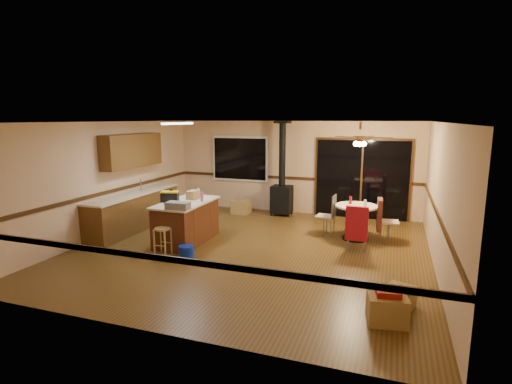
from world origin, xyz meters
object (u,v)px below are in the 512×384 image
at_px(box_corner_b, 400,296).
at_px(box_under_window, 241,207).
at_px(wood_stove, 282,189).
at_px(chair_near, 357,223).
at_px(toolbox_black, 170,197).
at_px(blue_bucket, 186,252).
at_px(bar_stool, 163,241).
at_px(box_corner_a, 387,309).
at_px(dining_table, 356,216).
at_px(kitchen_island, 187,222).
at_px(chair_left, 330,211).
at_px(toolbox_grey, 178,206).
at_px(chair_right, 381,215).

bearing_deg(box_corner_b, box_under_window, 132.86).
xyz_separation_m(wood_stove, chair_near, (2.27, -2.53, -0.13)).
bearing_deg(toolbox_black, blue_bucket, -44.77).
xyz_separation_m(wood_stove, bar_stool, (-1.33, -3.97, -0.45)).
distance_m(bar_stool, box_corner_a, 4.47).
bearing_deg(dining_table, kitchen_island, -158.00).
distance_m(chair_left, chair_near, 1.19).
distance_m(toolbox_grey, dining_table, 3.91).
distance_m(dining_table, chair_near, 0.89).
xyz_separation_m(bar_stool, box_corner_b, (4.43, -0.80, -0.12)).
bearing_deg(wood_stove, bar_stool, -108.52).
relative_size(kitchen_island, toolbox_grey, 3.68).
bearing_deg(box_under_window, kitchen_island, -93.02).
distance_m(box_corner_a, box_corner_b, 0.57).
bearing_deg(chair_right, box_corner_b, -82.61).
height_order(toolbox_black, chair_near, toolbox_black).
relative_size(wood_stove, box_corner_a, 5.04).
relative_size(toolbox_grey, toolbox_black, 1.25).
relative_size(wood_stove, chair_left, 4.89).
bearing_deg(kitchen_island, chair_left, 27.47).
height_order(wood_stove, dining_table, wood_stove).
relative_size(toolbox_grey, box_corner_b, 1.20).
xyz_separation_m(bar_stool, chair_left, (2.91, 2.42, 0.31)).
distance_m(kitchen_island, bar_stool, 0.93).
relative_size(box_corner_a, box_corner_b, 1.32).
distance_m(chair_left, box_corner_b, 3.59).
bearing_deg(wood_stove, box_corner_a, -61.09).
bearing_deg(box_under_window, bar_stool, -92.72).
relative_size(wood_stove, bar_stool, 4.57).
bearing_deg(box_corner_b, toolbox_grey, 166.28).
distance_m(blue_bucket, box_corner_b, 3.97).
bearing_deg(toolbox_grey, toolbox_black, 132.60).
height_order(kitchen_island, chair_right, chair_right).
xyz_separation_m(kitchen_island, box_corner_b, (4.40, -1.72, -0.30)).
distance_m(toolbox_black, bar_stool, 1.11).
distance_m(kitchen_island, blue_bucket, 1.12).
relative_size(toolbox_grey, chair_left, 0.89).
relative_size(toolbox_grey, dining_table, 0.49).
distance_m(wood_stove, chair_left, 2.22).
relative_size(kitchen_island, chair_right, 2.40).
bearing_deg(wood_stove, chair_left, -44.46).
xyz_separation_m(bar_stool, chair_right, (4.02, 2.36, 0.32)).
relative_size(toolbox_grey, chair_right, 0.65).
relative_size(wood_stove, box_under_window, 5.08).
distance_m(toolbox_grey, chair_left, 3.48).
distance_m(toolbox_black, chair_near, 3.96).
xyz_separation_m(bar_stool, box_under_window, (0.18, 3.78, -0.08)).
bearing_deg(chair_left, box_under_window, 153.44).
xyz_separation_m(blue_bucket, box_corner_b, (3.90, -0.78, 0.03)).
distance_m(chair_near, box_corner_b, 2.43).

